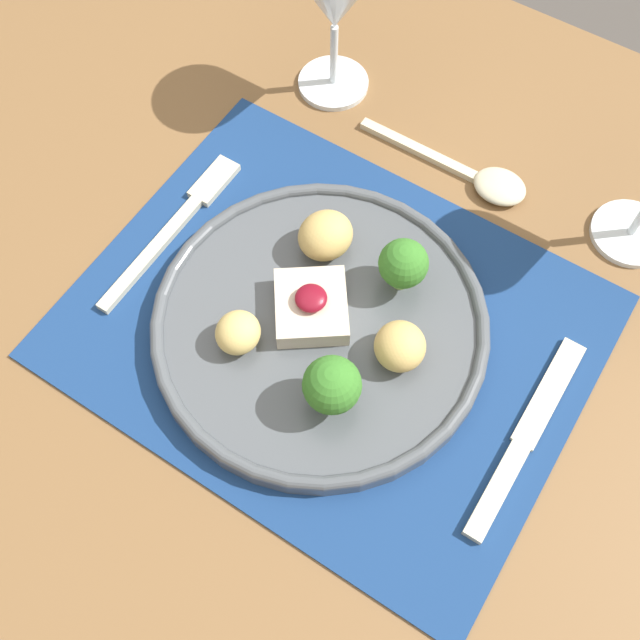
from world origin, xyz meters
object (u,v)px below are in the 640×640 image
knife (519,449)px  spoon (482,178)px  fork (180,220)px  dinner_plate (323,322)px

knife → spoon: spoon is taller
spoon → fork: bearing=-137.2°
knife → spoon: size_ratio=1.08×
dinner_plate → knife: size_ratio=1.50×
dinner_plate → knife: dinner_plate is taller
dinner_plate → fork: 0.18m
fork → knife: knife is taller
fork → spoon: size_ratio=1.08×
fork → knife: bearing=-4.1°
dinner_plate → spoon: dinner_plate is taller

